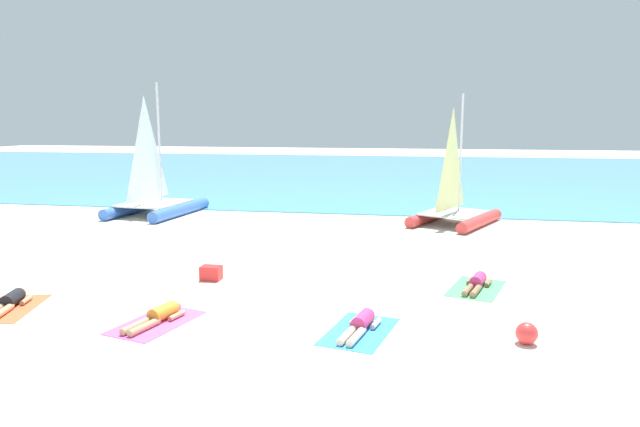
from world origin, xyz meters
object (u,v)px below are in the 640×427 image
at_px(sailboat_red, 454,205).
at_px(sunbather_center_left, 159,315).
at_px(towel_center_right, 359,331).
at_px(towel_rightmost, 476,288).
at_px(sunbather_rightmost, 477,282).
at_px(towel_center_left, 157,323).
at_px(beach_ball, 527,333).
at_px(cooler_box, 211,273).
at_px(towel_leftmost, 9,308).
at_px(sunbather_center_right, 361,324).
at_px(sunbather_leftmost, 10,302).
at_px(sailboat_blue, 155,196).

relative_size(sailboat_red, sunbather_center_left, 3.19).
bearing_deg(sailboat_red, towel_center_right, -76.62).
relative_size(towel_rightmost, sunbather_rightmost, 1.23).
xyz_separation_m(towel_center_left, sunbather_center_left, (0.02, 0.06, 0.13)).
distance_m(sunbather_rightmost, beach_ball, 3.44).
xyz_separation_m(sunbather_center_left, sunbather_rightmost, (6.41, 3.57, 0.00)).
distance_m(sailboat_red, cooler_box, 11.01).
bearing_deg(beach_ball, towel_rightmost, 100.31).
xyz_separation_m(towel_leftmost, sunbather_center_right, (7.51, 0.13, 0.13)).
height_order(sunbather_leftmost, sunbather_rightmost, same).
bearing_deg(cooler_box, sunbather_leftmost, -140.71).
relative_size(towel_leftmost, sunbather_leftmost, 1.22).
bearing_deg(beach_ball, cooler_box, 158.04).
height_order(towel_leftmost, sunbather_center_left, sunbather_center_left).
xyz_separation_m(sunbather_rightmost, cooler_box, (-6.49, -0.54, 0.05)).
distance_m(towel_center_left, beach_ball, 7.02).
relative_size(towel_rightmost, cooler_box, 3.80).
bearing_deg(towel_leftmost, beach_ball, 0.15).
distance_m(towel_leftmost, towel_center_left, 3.50).
distance_m(sailboat_red, sunbather_rightmost, 8.50).
bearing_deg(towel_rightmost, sunbather_leftmost, -161.64).
height_order(towel_leftmost, sunbather_center_right, sunbather_center_right).
distance_m(sailboat_red, towel_leftmost, 15.39).
xyz_separation_m(sunbather_center_right, beach_ball, (3.00, -0.10, 0.07)).
xyz_separation_m(sunbather_leftmost, sunbather_center_right, (7.53, 0.06, 0.00)).
xyz_separation_m(sailboat_red, towel_center_right, (-2.24, -11.83, -0.73)).
height_order(towel_center_left, cooler_box, cooler_box).
xyz_separation_m(towel_leftmost, sunbather_rightmost, (9.92, 3.42, 0.13)).
bearing_deg(sunbather_center_right, towel_leftmost, -167.41).
height_order(sunbather_leftmost, towel_rightmost, sunbather_leftmost).
bearing_deg(sunbather_rightmost, towel_center_left, -134.25).
xyz_separation_m(sailboat_blue, sunbather_center_left, (6.08, -11.98, -0.69)).
xyz_separation_m(towel_center_right, towel_rightmost, (2.40, 3.29, 0.00)).
bearing_deg(sunbather_rightmost, towel_rightmost, -90.00).
distance_m(sunbather_center_left, beach_ball, 7.00).
relative_size(sunbather_rightmost, cooler_box, 3.09).
xyz_separation_m(towel_center_right, beach_ball, (3.01, -0.04, 0.19)).
bearing_deg(sunbather_rightmost, towel_leftmost, -144.68).
relative_size(sailboat_red, beach_ball, 12.51).
bearing_deg(sunbather_leftmost, towel_leftmost, -90.00).
bearing_deg(sailboat_blue, sunbather_rightmost, -28.48).
xyz_separation_m(sailboat_red, sunbather_center_left, (-6.23, -12.04, -0.61)).
relative_size(sailboat_blue, towel_leftmost, 2.91).
relative_size(sailboat_blue, sunbather_rightmost, 3.57).
height_order(sunbather_center_left, beach_ball, beach_ball).
xyz_separation_m(sailboat_blue, sailboat_red, (12.31, 0.06, -0.08)).
xyz_separation_m(sailboat_blue, sunbather_leftmost, (2.55, -11.77, -0.69)).
relative_size(sunbather_center_right, beach_ball, 3.93).
bearing_deg(towel_center_right, towel_leftmost, -179.51).
height_order(sailboat_red, towel_leftmost, sailboat_red).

